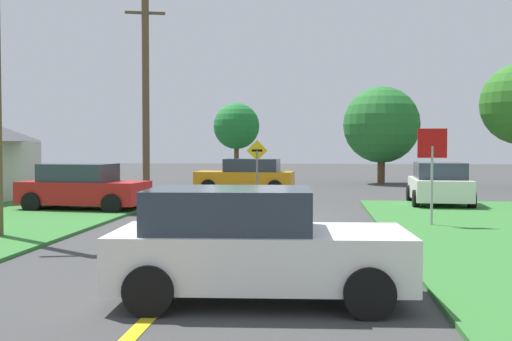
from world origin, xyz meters
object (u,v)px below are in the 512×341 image
car_behind_on_main_road (253,245)px  utility_pole_mid (146,94)px  oak_tree_left (382,125)px  car_approaching_junction (247,176)px  oak_tree_right (236,126)px  stop_sign (432,157)px  direction_sign (257,162)px  car_on_crossroad (439,184)px  parked_car_near_building (82,188)px

car_behind_on_main_road → utility_pole_mid: size_ratio=0.48×
oak_tree_left → car_approaching_junction: bearing=-131.3°
car_behind_on_main_road → oak_tree_right: 30.41m
stop_sign → oak_tree_left: (0.66, 20.18, 1.55)m
utility_pole_mid → direction_sign: bearing=-12.6°
car_approaching_junction → direction_sign: (0.75, -2.59, 0.74)m
utility_pole_mid → oak_tree_left: 15.01m
car_approaching_junction → car_on_crossroad: bearing=147.6°
stop_sign → oak_tree_right: (-8.13, 21.49, 1.53)m
utility_pole_mid → car_on_crossroad: bearing=-19.3°
stop_sign → car_behind_on_main_road: (-4.04, -8.53, -1.12)m
stop_sign → car_approaching_junction: 13.75m
car_behind_on_main_road → direction_sign: size_ratio=1.73×
car_on_crossroad → utility_pole_mid: bearing=74.1°
direction_sign → oak_tree_right: oak_tree_right is taller
parked_car_near_building → oak_tree_left: size_ratio=0.78×
parked_car_near_building → car_on_crossroad: 12.87m
car_behind_on_main_road → utility_pole_mid: utility_pole_mid is taller
car_approaching_junction → parked_car_near_building: same height
stop_sign → utility_pole_mid: (-10.91, 10.67, 2.67)m
car_approaching_junction → direction_sign: size_ratio=1.89×
parked_car_near_building → oak_tree_left: bearing=62.4°
car_on_crossroad → oak_tree_left: size_ratio=0.70×
stop_sign → utility_pole_mid: 15.49m
oak_tree_left → oak_tree_right: size_ratio=1.17×
car_on_crossroad → oak_tree_left: (-0.74, 13.82, 2.67)m
utility_pole_mid → oak_tree_right: utility_pole_mid is taller
oak_tree_right → oak_tree_left: bearing=-8.5°
stop_sign → utility_pole_mid: size_ratio=0.30×
car_on_crossroad → utility_pole_mid: 13.57m
direction_sign → car_on_crossroad: bearing=-23.9°
stop_sign → oak_tree_right: 23.02m
car_approaching_junction → car_on_crossroad: size_ratio=1.17×
car_approaching_junction → car_behind_on_main_road: bearing=100.4°
car_approaching_junction → oak_tree_left: bearing=-127.5°
car_approaching_junction → parked_car_near_building: 9.94m
car_behind_on_main_road → oak_tree_left: bearing=77.9°
car_on_crossroad → direction_sign: (-7.09, 3.15, 0.74)m
parked_car_near_building → utility_pole_mid: 8.26m
car_on_crossroad → oak_tree_right: bearing=35.6°
car_approaching_junction → oak_tree_left: oak_tree_left is taller
stop_sign → oak_tree_left: size_ratio=0.47×
stop_sign → parked_car_near_building: (-11.12, 3.33, -1.12)m
car_approaching_junction → direction_sign: 2.80m
car_on_crossroad → direction_sign: 7.79m
stop_sign → direction_sign: (-5.69, 9.50, -0.38)m
car_approaching_junction → car_on_crossroad: (7.84, -5.74, -0.00)m
stop_sign → car_approaching_junction: bearing=-66.0°
stop_sign → oak_tree_left: bearing=-95.9°
oak_tree_left → direction_sign: bearing=-120.8°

